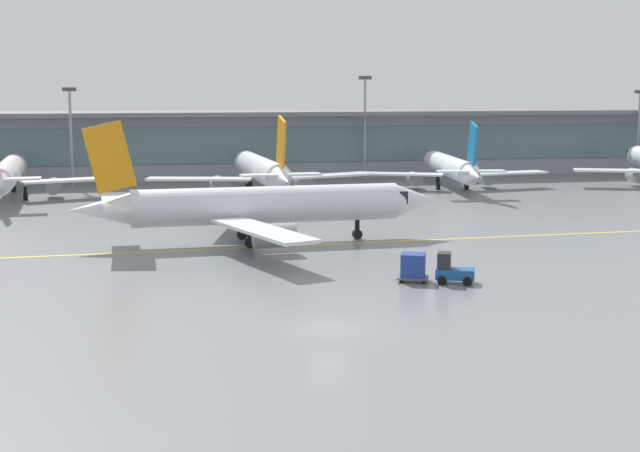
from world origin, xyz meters
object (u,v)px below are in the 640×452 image
Objects in this scene: taxiing_regional_jet at (262,206)px; gate_airplane_3 at (450,167)px; baggage_tug at (452,270)px; apron_light_mast_2 at (365,123)px; gate_airplane_1 at (7,174)px; apron_light_mast_3 at (639,128)px; cargo_dolly_lead at (413,266)px; gate_airplane_2 at (261,170)px; apron_light_mast_1 at (71,133)px.

gate_airplane_3 is at bearing 48.42° from taxiing_regional_jet.
apron_light_mast_2 is at bearing 103.06° from baggage_tug.
apron_light_mast_3 is (88.16, 13.05, 4.00)m from gate_airplane_1.
taxiing_regional_jet is at bearing 146.75° from gate_airplane_3.
taxiing_regional_jet is at bearing -147.39° from gate_airplane_1.
cargo_dolly_lead is (8.19, -17.28, -2.10)m from taxiing_regional_jet.
apron_light_mast_3 is (58.28, 14.25, 3.94)m from gate_airplane_2.
gate_airplane_2 is 2.42× the size of apron_light_mast_3.
baggage_tug is at bearing -149.25° from gate_airplane_1.
cargo_dolly_lead is at bearing -150.61° from gate_airplane_1.
gate_airplane_1 is 10.14× the size of baggage_tug.
apron_light_mast_1 is (-29.76, 65.26, 6.29)m from baggage_tug.
baggage_tug is 2.65m from cargo_dolly_lead.
apron_light_mast_3 reaches higher than gate_airplane_3.
gate_airplane_1 is 48.95m from apron_light_mast_2.
gate_airplane_2 is at bearing 118.66° from baggage_tug.
apron_light_mast_1 is (-27.31, 64.28, 6.13)m from cargo_dolly_lead.
gate_airplane_2 is at bearing 116.08° from cargo_dolly_lead.
apron_light_mast_2 reaches higher than gate_airplane_1.
gate_airplane_3 is at bearing 90.31° from cargo_dolly_lead.
cargo_dolly_lead is (33.85, -52.71, -1.90)m from gate_airplane_1.
apron_light_mast_2 is (10.28, 67.87, 7.08)m from baggage_tug.
gate_airplane_2 is at bearing 100.52° from gate_airplane_3.
gate_airplane_1 is at bearing 123.05° from taxiing_regional_jet.
apron_light_mast_1 reaches higher than gate_airplane_1.
cargo_dolly_lead is at bearing -179.08° from gate_airplane_2.
cargo_dolly_lead is 0.17× the size of apron_light_mast_2.
apron_light_mast_3 is at bearing -79.76° from gate_airplane_2.
baggage_tug is at bearing 166.71° from gate_airplane_3.
baggage_tug is 0.23× the size of apron_light_mast_3.
gate_airplane_2 is at bearing -95.62° from gate_airplane_1.
gate_airplane_1 is 54.87m from gate_airplane_3.
gate_airplane_1 is 2.37× the size of apron_light_mast_3.
baggage_tug is at bearing -98.61° from apron_light_mast_2.
apron_light_mast_3 reaches higher than gate_airplane_1.
apron_light_mast_2 is (20.92, 49.61, 4.81)m from taxiing_regional_jet.
apron_light_mast_2 reaches higher than gate_airplane_2.
gate_airplane_2 is at bearing -28.70° from apron_light_mast_1.
taxiing_regional_jet is 2.44× the size of apron_light_mast_1.
gate_airplane_3 is 57.71m from cargo_dolly_lead.
baggage_tug is at bearing -62.65° from taxiing_regional_jet.
gate_airplane_2 is 34.48m from taxiing_regional_jet.
apron_light_mast_3 is (54.31, 65.76, 5.90)m from cargo_dolly_lead.
baggage_tug is 1.15× the size of cargo_dolly_lead.
gate_airplane_1 reaches higher than cargo_dolly_lead.
cargo_dolly_lead is at bearing -66.98° from apron_light_mast_1.
gate_airplane_1 is 64.84m from baggage_tug.
gate_airplane_1 is 11.70× the size of cargo_dolly_lead.
apron_light_mast_3 is at bearing -84.90° from gate_airplane_1.
baggage_tug is (-18.55, -54.70, -1.84)m from gate_airplane_3.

